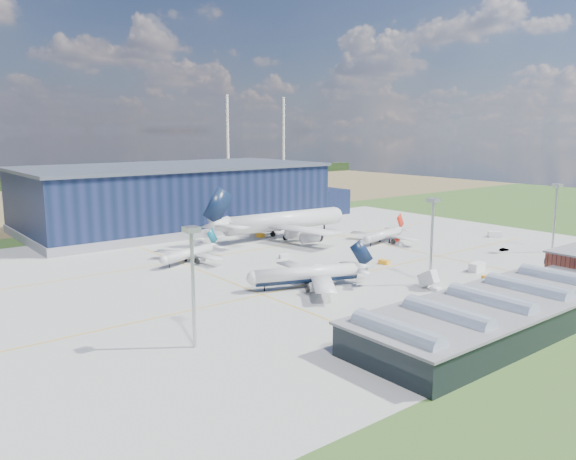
# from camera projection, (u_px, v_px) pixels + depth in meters

# --- Properties ---
(ground) EXTENTS (600.00, 600.00, 0.00)m
(ground) POSITION_uv_depth(u_px,v_px,m) (325.00, 269.00, 165.05)
(ground) COLOR #29511E
(ground) RESTS_ON ground
(apron) EXTENTS (220.00, 160.00, 0.08)m
(apron) POSITION_uv_depth(u_px,v_px,m) (303.00, 263.00, 172.78)
(apron) COLOR #ABABA6
(apron) RESTS_ON ground
(farmland) EXTENTS (600.00, 220.00, 0.01)m
(farmland) POSITION_uv_depth(u_px,v_px,m) (78.00, 199.00, 335.00)
(farmland) COLOR olive
(farmland) RESTS_ON ground
(treeline) EXTENTS (600.00, 8.00, 8.00)m
(treeline) POSITION_uv_depth(u_px,v_px,m) (41.00, 183.00, 396.10)
(treeline) COLOR black
(treeline) RESTS_ON ground
(hangar) EXTENTS (145.00, 62.00, 26.10)m
(hangar) POSITION_uv_depth(u_px,v_px,m) (181.00, 199.00, 237.98)
(hangar) COLOR #0F1A34
(hangar) RESTS_ON ground
(glass_concourse) EXTENTS (78.00, 23.00, 8.60)m
(glass_concourse) POSITION_uv_depth(u_px,v_px,m) (500.00, 312.00, 114.12)
(glass_concourse) COLOR black
(glass_concourse) RESTS_ON ground
(light_mast_west) EXTENTS (2.60, 2.60, 23.00)m
(light_mast_west) POSITION_uv_depth(u_px,v_px,m) (192.00, 267.00, 102.55)
(light_mast_west) COLOR #AEB1B4
(light_mast_west) RESTS_ON ground
(light_mast_center) EXTENTS (2.60, 2.60, 23.00)m
(light_mast_center) POSITION_uv_depth(u_px,v_px,m) (432.00, 227.00, 145.29)
(light_mast_center) COLOR #AEB1B4
(light_mast_center) RESTS_ON ground
(light_mast_east) EXTENTS (2.60, 2.60, 23.00)m
(light_mast_east) POSITION_uv_depth(u_px,v_px,m) (556.00, 207.00, 184.98)
(light_mast_east) COLOR #AEB1B4
(light_mast_east) RESTS_ON ground
(airliner_navy) EXTENTS (45.42, 44.96, 11.59)m
(airliner_navy) POSITION_uv_depth(u_px,v_px,m) (306.00, 266.00, 144.05)
(airliner_navy) COLOR silver
(airliner_navy) RESTS_ON ground
(airliner_red) EXTENTS (33.30, 32.83, 9.17)m
(airliner_red) POSITION_uv_depth(u_px,v_px,m) (384.00, 230.00, 202.44)
(airliner_red) COLOR silver
(airliner_red) RESTS_ON ground
(airliner_widebody) EXTENTS (66.60, 65.34, 20.35)m
(airliner_widebody) POSITION_uv_depth(u_px,v_px,m) (283.00, 211.00, 210.96)
(airliner_widebody) COLOR silver
(airliner_widebody) RESTS_ON ground
(airliner_regional) EXTENTS (34.88, 34.54, 8.86)m
(airliner_regional) POSITION_uv_depth(u_px,v_px,m) (188.00, 249.00, 172.07)
(airliner_regional) COLOR silver
(airliner_regional) RESTS_ON ground
(gse_tug_a) EXTENTS (2.43, 3.48, 1.34)m
(gse_tug_a) POSITION_uv_depth(u_px,v_px,m) (384.00, 262.00, 170.53)
(gse_tug_a) COLOR #FFA216
(gse_tug_a) RESTS_ON ground
(gse_tug_b) EXTENTS (2.64, 3.53, 1.39)m
(gse_tug_b) POSITION_uv_depth(u_px,v_px,m) (488.00, 279.00, 151.35)
(gse_tug_b) COLOR #FFA216
(gse_tug_b) RESTS_ON ground
(gse_van_a) EXTENTS (5.45, 3.39, 2.21)m
(gse_van_a) POSITION_uv_depth(u_px,v_px,m) (315.00, 270.00, 159.41)
(gse_van_a) COLOR white
(gse_van_a) RESTS_ON ground
(gse_cart_a) EXTENTS (2.37, 3.02, 1.16)m
(gse_cart_a) POSITION_uv_depth(u_px,v_px,m) (399.00, 244.00, 198.36)
(gse_cart_a) COLOR white
(gse_cart_a) RESTS_ON ground
(gse_van_b) EXTENTS (5.11, 5.09, 2.27)m
(gse_van_b) POSITION_uv_depth(u_px,v_px,m) (495.00, 234.00, 213.92)
(gse_van_b) COLOR white
(gse_van_b) RESTS_ON ground
(gse_tug_c) EXTENTS (2.38, 3.66, 1.56)m
(gse_tug_c) POSITION_uv_depth(u_px,v_px,m) (260.00, 235.00, 214.23)
(gse_tug_c) COLOR #FFA216
(gse_tug_c) RESTS_ON ground
(gse_cart_b) EXTENTS (3.63, 3.01, 1.35)m
(gse_cart_b) POSITION_uv_depth(u_px,v_px,m) (284.00, 256.00, 178.79)
(gse_cart_b) COLOR white
(gse_cart_b) RESTS_ON ground
(gse_van_c) EXTENTS (5.70, 3.18, 2.62)m
(gse_van_c) POSITION_uv_depth(u_px,v_px,m) (477.00, 267.00, 161.79)
(gse_van_c) COLOR white
(gse_van_c) RESTS_ON ground
(airstair) EXTENTS (3.00, 5.64, 3.43)m
(airstair) POSITION_uv_depth(u_px,v_px,m) (428.00, 282.00, 143.81)
(airstair) COLOR white
(airstair) RESTS_ON ground
(car_a) EXTENTS (3.49, 1.60, 1.16)m
(car_a) POSITION_uv_depth(u_px,v_px,m) (550.00, 279.00, 151.08)
(car_a) COLOR #99999E
(car_a) RESTS_ON ground
(car_b) EXTENTS (3.39, 1.95, 1.06)m
(car_b) POSITION_uv_depth(u_px,v_px,m) (504.00, 249.00, 189.46)
(car_b) COLOR #99999E
(car_b) RESTS_ON ground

